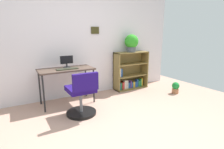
# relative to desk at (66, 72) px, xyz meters

# --- Properties ---
(ground_plane) EXTENTS (6.24, 6.24, 0.00)m
(ground_plane) POSITION_rel_desk_xyz_m (0.32, -1.74, -0.66)
(ground_plane) COLOR tan
(wall_back) EXTENTS (5.20, 0.12, 2.46)m
(wall_back) POSITION_rel_desk_xyz_m (0.32, 0.41, 0.58)
(wall_back) COLOR silver
(wall_back) RESTS_ON ground_plane
(desk) EXTENTS (1.05, 0.51, 0.72)m
(desk) POSITION_rel_desk_xyz_m (0.00, 0.00, 0.00)
(desk) COLOR #4F3C32
(desk) RESTS_ON ground_plane
(monitor) EXTENTS (0.25, 0.15, 0.24)m
(monitor) POSITION_rel_desk_xyz_m (0.04, 0.09, 0.19)
(monitor) COLOR #262628
(monitor) RESTS_ON desk
(keyboard) EXTENTS (0.41, 0.13, 0.02)m
(keyboard) POSITION_rel_desk_xyz_m (-0.00, -0.09, 0.07)
(keyboard) COLOR #2F3123
(keyboard) RESTS_ON desk
(office_chair) EXTENTS (0.52, 0.55, 0.79)m
(office_chair) POSITION_rel_desk_xyz_m (0.05, -0.68, -0.31)
(office_chair) COLOR black
(office_chair) RESTS_ON ground_plane
(bookshelf_low) EXTENTS (0.89, 0.30, 0.94)m
(bookshelf_low) POSITION_rel_desk_xyz_m (1.68, 0.22, -0.25)
(bookshelf_low) COLOR olive
(bookshelf_low) RESTS_ON ground_plane
(potted_plant_on_shelf) EXTENTS (0.34, 0.34, 0.43)m
(potted_plant_on_shelf) POSITION_rel_desk_xyz_m (1.68, 0.16, 0.52)
(potted_plant_on_shelf) COLOR #474C51
(potted_plant_on_shelf) RESTS_ON bookshelf_low
(potted_plant_floor) EXTENTS (0.17, 0.17, 0.27)m
(potted_plant_floor) POSITION_rel_desk_xyz_m (2.39, -0.67, -0.51)
(potted_plant_floor) COLOR #9E6642
(potted_plant_floor) RESTS_ON ground_plane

